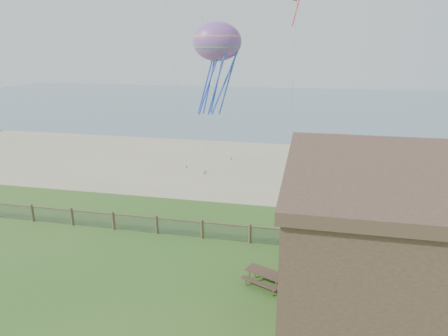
{
  "coord_description": "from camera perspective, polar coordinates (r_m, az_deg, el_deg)",
  "views": [
    {
      "loc": [
        6.06,
        -15.82,
        11.58
      ],
      "look_at": [
        0.97,
        8.0,
        4.06
      ],
      "focal_mm": 32.0,
      "sensor_mm": 36.0,
      "label": 1
    }
  ],
  "objects": [
    {
      "name": "octopus_kite",
      "position": [
        32.15,
        -0.97,
        14.12
      ],
      "size": [
        3.98,
        3.04,
        7.58
      ],
      "primitive_type": null,
      "rotation": [
        0.0,
        0.0,
        0.13
      ],
      "color": "#F72767"
    },
    {
      "name": "chainlink_fence",
      "position": [
        25.19,
        -3.14,
        -8.85
      ],
      "size": [
        36.2,
        0.2,
        1.25
      ],
      "primitive_type": null,
      "color": "#4D3E2B",
      "rests_on": "ground"
    },
    {
      "name": "ocean",
      "position": [
        82.85,
        7.86,
        8.96
      ],
      "size": [
        160.0,
        68.0,
        0.02
      ],
      "primitive_type": "cube",
      "color": "slate",
      "rests_on": "ground"
    },
    {
      "name": "sand_beach",
      "position": [
        40.01,
        2.84,
        0.32
      ],
      "size": [
        72.0,
        20.0,
        0.02
      ],
      "primitive_type": "cube",
      "color": "tan",
      "rests_on": "ground"
    },
    {
      "name": "motel_deck",
      "position": [
        24.7,
        27.49,
        -12.28
      ],
      "size": [
        15.0,
        2.0,
        0.5
      ],
      "primitive_type": "cube",
      "color": "#503B2E",
      "rests_on": "ground"
    },
    {
      "name": "ground",
      "position": [
        20.52,
        -7.69,
        -17.38
      ],
      "size": [
        160.0,
        160.0,
        0.0
      ],
      "primitive_type": "plane",
      "color": "#2E5F20",
      "rests_on": "ground"
    },
    {
      "name": "picnic_table",
      "position": [
        20.85,
        5.92,
        -15.34
      ],
      "size": [
        2.38,
        2.14,
        0.82
      ],
      "primitive_type": null,
      "rotation": [
        0.0,
        0.0,
        -0.42
      ],
      "color": "#503B2E",
      "rests_on": "ground"
    },
    {
      "name": "kite_red",
      "position": [
        32.67,
        10.34,
        22.25
      ],
      "size": [
        1.95,
        1.66,
        2.47
      ],
      "primitive_type": null,
      "rotation": [
        0.44,
        0.0,
        1.17
      ],
      "color": "red"
    }
  ]
}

